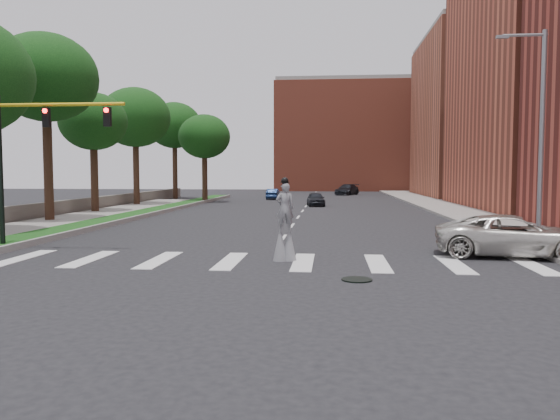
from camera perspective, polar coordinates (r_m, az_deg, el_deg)
The scene contains 21 objects.
ground_plane at distance 18.23m, azimuth -1.78°, elevation -5.95°, with size 160.00×160.00×0.00m, color black.
grass_median at distance 40.34m, azimuth -14.62°, elevation -0.43°, with size 2.00×60.00×0.25m, color #134112.
median_curb at distance 40.00m, azimuth -13.21°, elevation -0.42°, with size 0.20×60.00×0.28m, color gray.
sidewalk_left at distance 32.60m, azimuth -25.62°, elevation -1.78°, with size 4.00×60.00×0.18m, color gray.
sidewalk_right at distance 44.15m, azimuth 18.72°, elevation -0.19°, with size 5.00×90.00×0.18m, color gray.
stone_wall at distance 44.29m, azimuth -20.46°, elevation 0.38°, with size 0.50×56.00×1.10m, color #58524B.
manhole at distance 16.15m, azimuth 8.04°, elevation -7.21°, with size 0.90×0.90×0.04m, color black.
building_far at distance 74.81m, azimuth 20.84°, elevation 8.99°, with size 16.00×22.00×20.00m, color #BC6045.
building_backdrop at distance 96.08m, azimuth 7.57°, elevation 7.46°, with size 26.00×14.00×18.00m, color #AE4D36.
streetlight at distance 25.42m, azimuth 25.48°, elevation 7.56°, with size 2.05×0.20×9.00m.
traffic_signal at distance 24.05m, azimuth -24.80°, elevation 6.02°, with size 5.30×0.23×6.20m.
stilt_performer at distance 19.31m, azimuth 0.50°, elevation -1.86°, with size 0.83×0.59×2.96m.
suv_crossing at distance 22.03m, azimuth 23.20°, elevation -2.50°, with size 2.58×5.60×1.56m, color beige.
car_near at distance 50.66m, azimuth 3.75°, elevation 1.16°, with size 1.52×3.78×1.29m, color black.
car_mid at distance 62.91m, azimuth -0.74°, elevation 1.68°, with size 1.27×3.64×1.20m, color #15264C.
car_far at distance 75.45m, azimuth 7.02°, elevation 2.14°, with size 2.07×5.09×1.48m, color black.
tree_2 at distance 37.23m, azimuth -23.30°, elevation 12.53°, with size 6.33×6.33×11.63m.
tree_3 at distance 43.79m, azimuth -18.94°, elevation 8.67°, with size 5.08×5.08×9.11m.
tree_4 at distance 52.57m, azimuth -14.89°, elevation 9.30°, with size 6.42×6.42×10.90m.
tree_5 at distance 65.01m, azimuth -10.97°, elevation 8.64°, with size 6.24×6.24×11.20m.
tree_6 at distance 57.29m, azimuth -7.91°, elevation 7.57°, with size 5.34×5.34×9.07m.
Camera 1 is at (2.21, -17.82, 3.15)m, focal length 35.00 mm.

